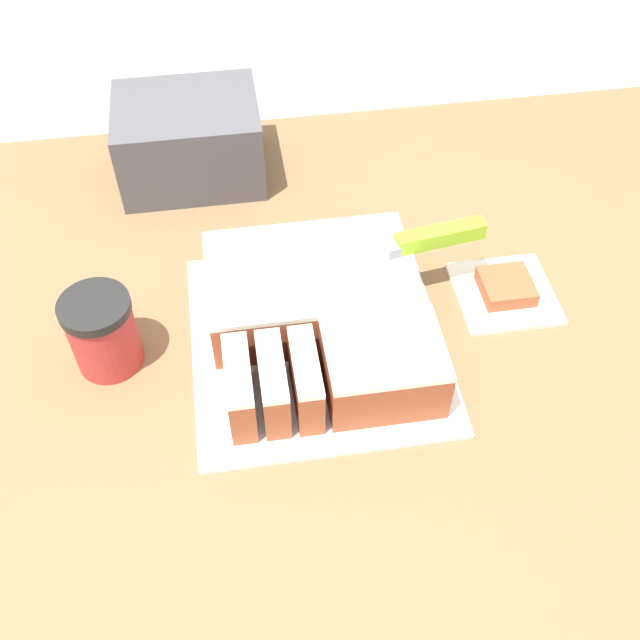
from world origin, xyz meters
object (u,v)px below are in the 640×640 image
coffee_cup (103,332)px  storage_box (189,140)px  knife (418,242)px  brownie (506,286)px  cake_board (320,341)px  cake (323,316)px

coffee_cup → storage_box: 0.37m
knife → coffee_cup: same height
coffee_cup → brownie: (0.52, 0.03, -0.04)m
storage_box → brownie: bearing=-39.1°
cake_board → cake: cake is taller
knife → brownie: 0.14m
storage_box → coffee_cup: bearing=-108.3°
coffee_cup → brownie: coffee_cup is taller
knife → cake: bearing=18.1°
cake → brownie: cake is taller
coffee_cup → storage_box: (0.12, 0.36, 0.01)m
cake_board → coffee_cup: bearing=177.2°
knife → storage_box: bearing=-55.5°
storage_box → knife: bearing=-47.3°
cake_board → cake: size_ratio=1.20×
cake_board → knife: 0.17m
cake → knife: size_ratio=0.92×
knife → coffee_cup: (-0.39, -0.06, -0.04)m
knife → storage_box: size_ratio=1.42×
knife → storage_box: (-0.28, 0.30, -0.03)m
cake_board → knife: bearing=27.3°
cake_board → cake: (0.00, 0.01, 0.04)m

